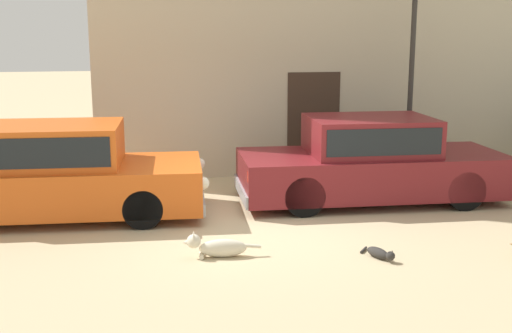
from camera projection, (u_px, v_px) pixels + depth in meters
ground_plane at (251, 227)px, 9.70m from camera, size 80.00×80.00×0.00m
parked_sedan_nearest at (58, 172)px, 10.14m from camera, size 4.74×2.14×1.49m
parked_sedan_second at (371, 160)px, 11.10m from camera, size 4.76×2.04×1.47m
stray_dog_spotted at (217, 247)px, 8.41m from camera, size 1.03×0.27×0.35m
stray_cat at (380, 253)px, 8.36m from camera, size 0.32×0.64×0.17m
street_lamp at (412, 56)px, 12.25m from camera, size 0.22×0.22×3.83m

